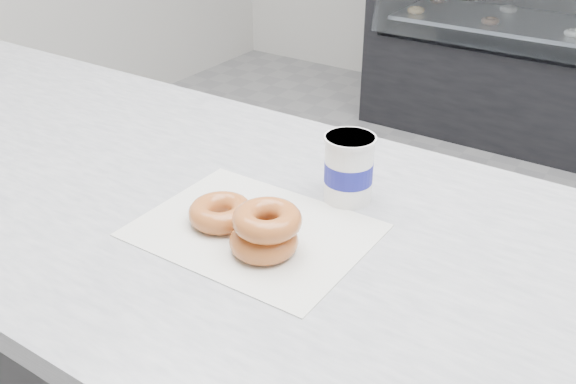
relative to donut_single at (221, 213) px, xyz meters
name	(u,v)px	position (x,y,z in m)	size (l,w,h in m)	color
wax_paper	(254,230)	(0.05, 0.01, -0.02)	(0.34, 0.26, 0.00)	silver
donut_single	(221,213)	(0.00, 0.00, 0.00)	(0.10, 0.10, 0.03)	#C16D35
donut_stack	(265,230)	(0.10, -0.02, 0.02)	(0.14, 0.14, 0.07)	#C16D35
coffee_cup	(349,168)	(0.12, 0.17, 0.04)	(0.09, 0.09, 0.11)	white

